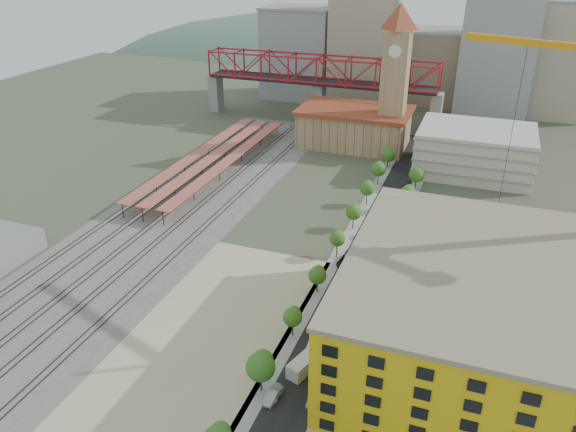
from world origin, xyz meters
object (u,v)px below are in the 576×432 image
(clock_tower, at_px, (396,66))
(construction_building, at_px, (480,313))
(site_trailer_a, at_px, (309,360))
(car_0, at_px, (275,393))
(site_trailer_b, at_px, (314,351))
(site_trailer_d, at_px, (353,271))
(site_trailer_c, at_px, (342,293))

(clock_tower, height_order, construction_building, clock_tower)
(site_trailer_a, relative_size, car_0, 2.48)
(clock_tower, distance_m, site_trailer_b, 112.96)
(site_trailer_d, bearing_deg, construction_building, -54.25)
(construction_building, relative_size, car_0, 12.66)
(site_trailer_a, xyz_separation_m, site_trailer_d, (0.00, 30.18, -0.03))
(site_trailer_d, bearing_deg, site_trailer_c, -109.02)
(clock_tower, height_order, site_trailer_c, clock_tower)
(site_trailer_a, bearing_deg, car_0, -91.31)
(site_trailer_a, distance_m, site_trailer_c, 21.17)
(clock_tower, relative_size, site_trailer_c, 5.00)
(site_trailer_b, bearing_deg, site_trailer_c, 85.31)
(site_trailer_a, bearing_deg, construction_building, 42.40)
(car_0, bearing_deg, clock_tower, 88.06)
(construction_building, height_order, site_trailer_c, construction_building)
(clock_tower, distance_m, construction_building, 107.36)
(clock_tower, xyz_separation_m, site_trailer_c, (8.00, -90.65, -27.27))
(clock_tower, bearing_deg, car_0, -87.62)
(site_trailer_c, distance_m, car_0, 29.91)
(site_trailer_c, bearing_deg, car_0, -88.34)
(site_trailer_b, height_order, car_0, site_trailer_b)
(site_trailer_d, bearing_deg, car_0, -113.44)
(construction_building, xyz_separation_m, site_trailer_b, (-26.00, -9.28, -8.18))
(site_trailer_a, height_order, site_trailer_d, site_trailer_a)
(clock_tower, relative_size, site_trailer_d, 5.36)
(construction_building, distance_m, site_trailer_d, 32.84)
(site_trailer_a, height_order, site_trailer_b, site_trailer_a)
(site_trailer_b, bearing_deg, construction_building, 14.96)
(site_trailer_b, distance_m, site_trailer_d, 27.64)
(site_trailer_c, relative_size, site_trailer_d, 1.07)
(site_trailer_a, height_order, site_trailer_c, site_trailer_c)
(car_0, bearing_deg, site_trailer_a, 66.43)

